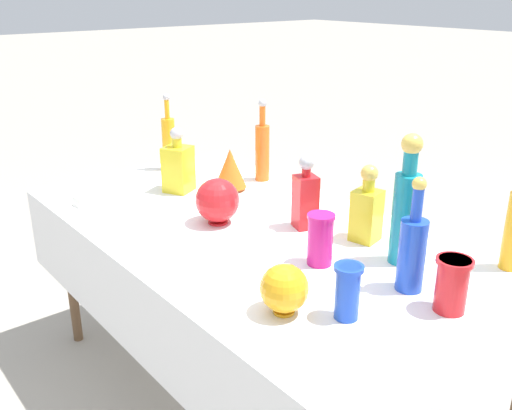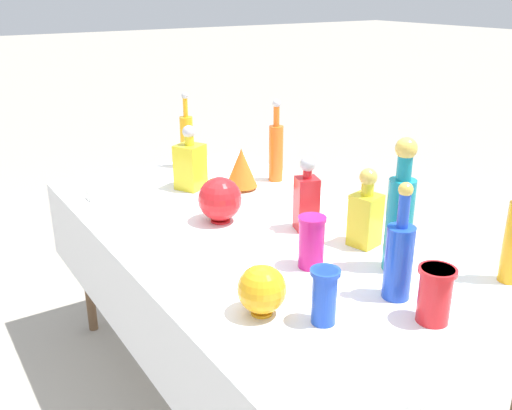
% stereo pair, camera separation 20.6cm
% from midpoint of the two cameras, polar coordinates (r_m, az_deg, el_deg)
% --- Properties ---
extents(ground_plane, '(40.00, 40.00, 0.00)m').
position_cam_midpoint_polar(ground_plane, '(2.51, -2.49, -18.72)').
color(ground_plane, '#A0998C').
extents(display_table, '(1.94, 1.02, 0.76)m').
position_cam_midpoint_polar(display_table, '(2.11, -3.64, -4.30)').
color(display_table, white).
rests_on(display_table, ground).
extents(tall_bottle_0, '(0.08, 0.08, 0.35)m').
position_cam_midpoint_polar(tall_bottle_0, '(1.69, 12.02, -4.45)').
color(tall_bottle_0, blue).
rests_on(tall_bottle_0, display_table).
extents(tall_bottle_1, '(0.06, 0.06, 0.38)m').
position_cam_midpoint_polar(tall_bottle_1, '(2.61, -1.64, 5.57)').
color(tall_bottle_1, orange).
rests_on(tall_bottle_1, display_table).
extents(tall_bottle_2, '(0.06, 0.06, 0.37)m').
position_cam_midpoint_polar(tall_bottle_2, '(2.81, -10.82, 6.24)').
color(tall_bottle_2, orange).
rests_on(tall_bottle_2, display_table).
extents(tall_bottle_4, '(0.08, 0.08, 0.43)m').
position_cam_midpoint_polar(tall_bottle_4, '(1.83, 11.66, -0.33)').
color(tall_bottle_4, teal).
rests_on(tall_bottle_4, display_table).
extents(square_decanter_0, '(0.15, 0.15, 0.29)m').
position_cam_midpoint_polar(square_decanter_0, '(2.51, -10.15, 3.82)').
color(square_decanter_0, yellow).
rests_on(square_decanter_0, display_table).
extents(square_decanter_1, '(0.11, 0.11, 0.28)m').
position_cam_midpoint_polar(square_decanter_1, '(2.00, 8.14, -0.49)').
color(square_decanter_1, yellow).
rests_on(square_decanter_1, display_table).
extents(square_decanter_2, '(0.10, 0.10, 0.28)m').
position_cam_midpoint_polar(square_decanter_2, '(2.08, 2.16, 0.78)').
color(square_decanter_2, red).
rests_on(square_decanter_2, display_table).
extents(slender_vase_0, '(0.10, 0.10, 0.16)m').
position_cam_midpoint_polar(slender_vase_0, '(1.62, 15.60, -7.61)').
color(slender_vase_0, red).
rests_on(slender_vase_0, display_table).
extents(slender_vase_1, '(0.09, 0.09, 0.17)m').
position_cam_midpoint_polar(slender_vase_1, '(1.82, 3.24, -3.35)').
color(slender_vase_1, '#C61972').
rests_on(slender_vase_1, display_table).
extents(slender_vase_2, '(0.08, 0.08, 0.16)m').
position_cam_midpoint_polar(slender_vase_2, '(1.54, 5.34, -8.53)').
color(slender_vase_2, blue).
rests_on(slender_vase_2, display_table).
extents(fluted_vase_0, '(0.14, 0.14, 0.18)m').
position_cam_midpoint_polar(fluted_vase_0, '(2.50, -4.97, 3.61)').
color(fluted_vase_0, orange).
rests_on(fluted_vase_0, display_table).
extents(round_bowl_0, '(0.17, 0.17, 0.18)m').
position_cam_midpoint_polar(round_bowl_0, '(2.15, -6.63, 0.40)').
color(round_bowl_0, red).
rests_on(round_bowl_0, display_table).
extents(round_bowl_1, '(0.14, 0.14, 0.14)m').
position_cam_midpoint_polar(round_bowl_1, '(1.56, -0.97, -8.45)').
color(round_bowl_1, orange).
rests_on(round_bowl_1, display_table).
extents(price_tag_left, '(0.06, 0.02, 0.04)m').
position_cam_midpoint_polar(price_tag_left, '(2.46, -19.86, 0.18)').
color(price_tag_left, white).
rests_on(price_tag_left, display_table).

